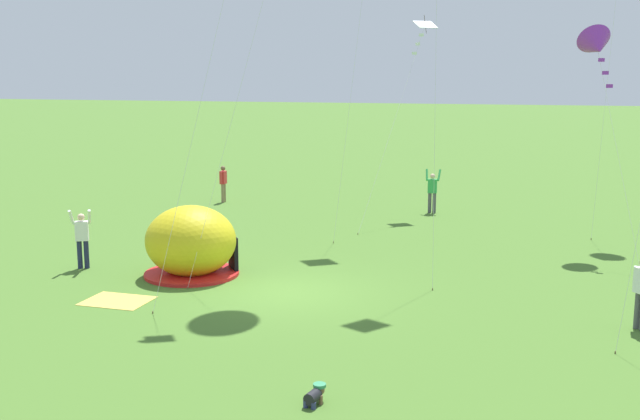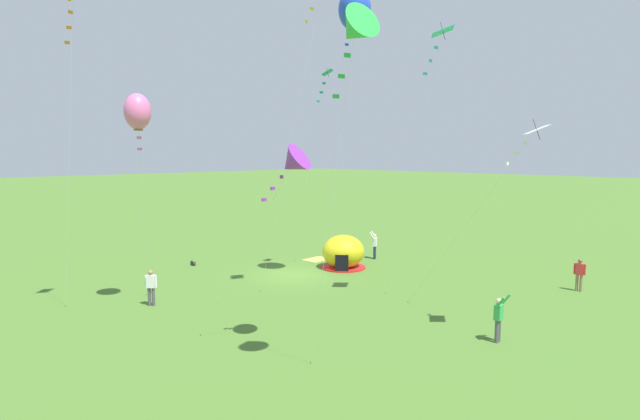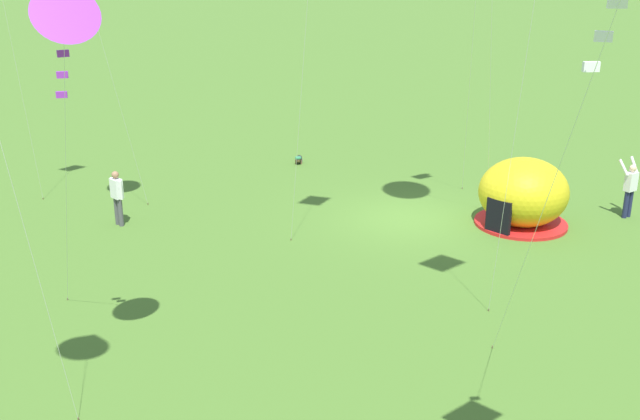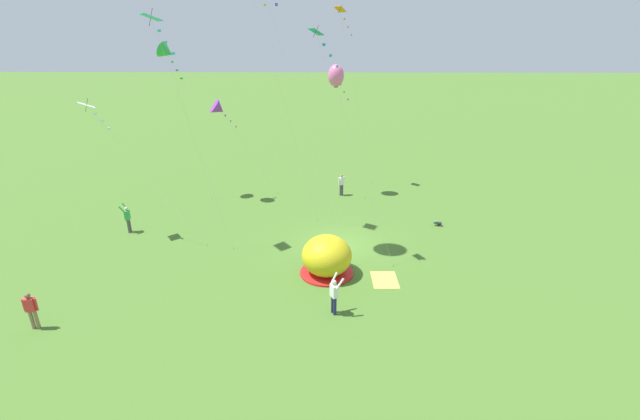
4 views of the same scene
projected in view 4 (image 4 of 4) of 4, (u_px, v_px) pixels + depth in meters
ground_plane at (340, 245)px, 25.63m from camera, size 300.00×300.00×0.00m
popup_tent at (327, 256)px, 22.14m from camera, size 2.81×2.81×2.10m
picnic_blanket at (385, 280)px, 21.87m from camera, size 1.74×1.35×0.01m
toddler_crawling at (438, 223)px, 28.22m from camera, size 0.31×0.55×0.32m
person_center_field at (341, 184)px, 33.53m from camera, size 0.43×0.47×1.72m
person_with_toddler at (127, 218)px, 26.99m from camera, size 0.68×0.50×1.89m
person_flying_kite at (334, 294)px, 18.84m from camera, size 0.72×0.65×1.89m
person_near_tent at (31, 309)px, 17.85m from camera, size 0.28×0.59×1.72m
kite_teal at (323, 46)px, 20.21m from camera, size 1.64×4.63×12.07m
kite_pink at (336, 76)px, 31.08m from camera, size 1.77×2.97×9.83m
kite_cyan at (155, 26)px, 21.18m from camera, size 1.33×3.95×12.90m
kite_orange at (343, 18)px, 31.83m from camera, size 1.01×3.47×13.87m
kite_purple at (219, 109)px, 30.50m from camera, size 2.34×4.63×7.55m
kite_white at (92, 111)px, 23.87m from camera, size 1.76×6.87×8.45m
kite_green at (167, 52)px, 29.84m from camera, size 1.36×3.07×11.37m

